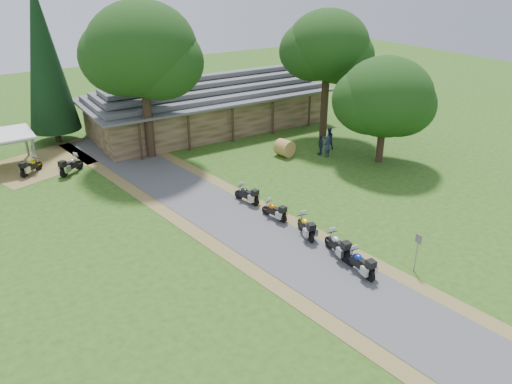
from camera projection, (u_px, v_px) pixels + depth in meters
ground at (326, 275)px, 24.09m from camera, size 120.00×120.00×0.00m
driveway at (272, 242)px, 26.92m from camera, size 51.95×51.95×0.00m
lodge at (207, 102)px, 44.39m from camera, size 21.40×9.40×4.90m
motorcycle_row_a at (360, 262)px, 23.96m from camera, size 0.72×1.89×1.27m
motorcycle_row_b at (337, 244)px, 25.47m from camera, size 0.88×1.98×1.31m
motorcycle_row_c at (306, 226)px, 27.28m from camera, size 1.07×1.95×1.27m
motorcycle_row_d at (274, 210)px, 29.12m from camera, size 0.91×1.77×1.16m
motorcycle_row_e at (247, 194)px, 31.12m from camera, size 1.03×1.86×1.21m
motorcycle_carport_a at (31, 165)px, 35.36m from camera, size 1.80×1.63×1.26m
motorcycle_carport_b at (71, 164)px, 35.40m from camera, size 2.01×1.67×1.37m
person_a at (327, 145)px, 38.34m from camera, size 0.59×0.45×1.96m
person_b at (329, 137)px, 39.88m from camera, size 0.70×0.60×2.08m
person_c at (321, 143)px, 38.76m from camera, size 0.56×0.64×1.89m
hay_bale at (285, 148)px, 38.65m from camera, size 1.49×1.40×1.29m
sign_post at (416, 253)px, 23.98m from camera, size 0.37×0.06×2.06m
oak_lodge_left at (144, 71)px, 36.02m from camera, size 7.94×7.94×13.15m
oak_lodge_right at (327, 63)px, 40.93m from camera, size 6.72×6.72×12.34m
oak_driveway at (384, 110)px, 36.11m from camera, size 6.77×6.77×8.03m
cedar_near at (45, 63)px, 39.35m from camera, size 4.05×4.05×12.95m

